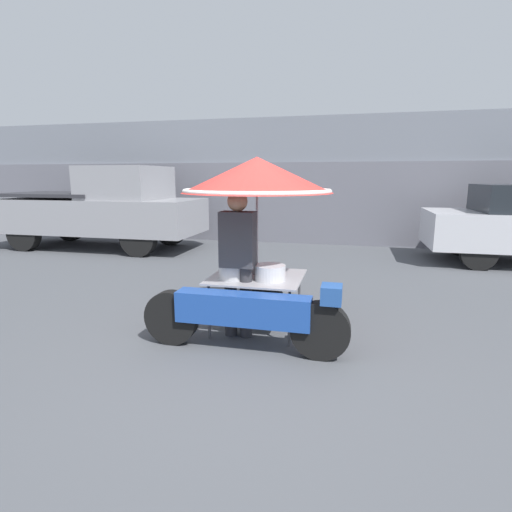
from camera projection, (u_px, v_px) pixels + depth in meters
name	position (u px, v px, depth m)	size (l,w,h in m)	color
ground_plane	(253.00, 359.00, 3.99)	(36.00, 36.00, 0.00)	#4C4F54
shopfront_building	(322.00, 181.00, 11.48)	(28.00, 2.06, 3.34)	gray
vendor_motorcycle_cart	(256.00, 202.00, 4.42)	(2.19, 1.70, 2.01)	black
vendor_person	(238.00, 257.00, 4.41)	(0.38, 0.22, 1.64)	#2D2D33
pickup_truck	(103.00, 209.00, 10.05)	(5.19, 1.95, 2.05)	black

